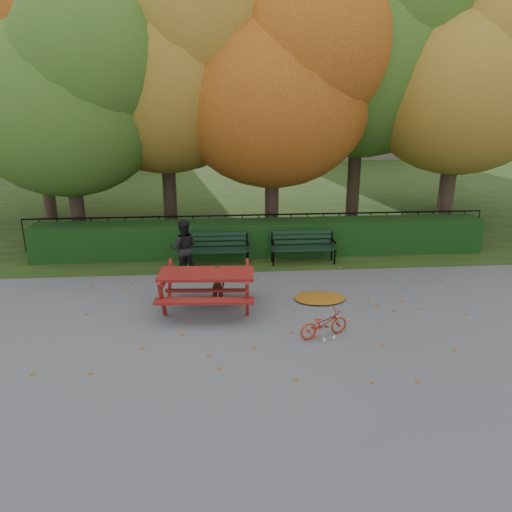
{
  "coord_description": "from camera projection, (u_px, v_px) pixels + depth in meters",
  "views": [
    {
      "loc": [
        -1.27,
        -9.43,
        4.57
      ],
      "look_at": [
        -0.4,
        1.33,
        1.0
      ],
      "focal_mm": 35.0,
      "sensor_mm": 36.0,
      "label": 1
    }
  ],
  "objects": [
    {
      "name": "tree_d",
      "position": [
        376.0,
        44.0,
        15.71
      ],
      "size": [
        7.14,
        6.8,
        9.58
      ],
      "color": "#2E2018",
      "rests_on": "ground"
    },
    {
      "name": "tree_b",
      "position": [
        174.0,
        62.0,
        14.95
      ],
      "size": [
        6.72,
        6.4,
        8.79
      ],
      "color": "#2E2018",
      "rests_on": "ground"
    },
    {
      "name": "child",
      "position": [
        217.0,
        285.0,
        11.17
      ],
      "size": [
        0.36,
        0.26,
        0.89
      ],
      "primitive_type": "imported",
      "rotation": [
        0.0,
        0.0,
        2.98
      ],
      "color": "#3E1D13",
      "rests_on": "ground"
    },
    {
      "name": "tree_c",
      "position": [
        285.0,
        82.0,
        14.64
      ],
      "size": [
        6.3,
        6.0,
        8.0
      ],
      "color": "#2E2018",
      "rests_on": "ground"
    },
    {
      "name": "bench_left",
      "position": [
        216.0,
        246.0,
        13.69
      ],
      "size": [
        1.8,
        0.57,
        0.88
      ],
      "color": "black",
      "rests_on": "ground"
    },
    {
      "name": "leaf_pile",
      "position": [
        320.0,
        298.0,
        11.5
      ],
      "size": [
        1.33,
        1.05,
        0.08
      ],
      "primitive_type": "ellipsoid",
      "rotation": [
        0.0,
        0.0,
        -0.21
      ],
      "color": "brown",
      "rests_on": "ground"
    },
    {
      "name": "building_left",
      "position": [
        92.0,
        43.0,
        32.01
      ],
      "size": [
        10.0,
        7.0,
        15.0
      ],
      "primitive_type": "cube",
      "color": "#BFAA98",
      "rests_on": "ground"
    },
    {
      "name": "iron_fence",
      "position": [
        259.0,
        230.0,
        15.3
      ],
      "size": [
        14.0,
        0.04,
        1.02
      ],
      "color": "black",
      "rests_on": "ground"
    },
    {
      "name": "adult",
      "position": [
        184.0,
        248.0,
        12.8
      ],
      "size": [
        0.73,
        0.57,
        1.49
      ],
      "primitive_type": "imported",
      "rotation": [
        0.0,
        0.0,
        3.15
      ],
      "color": "black",
      "rests_on": "ground"
    },
    {
      "name": "tree_a",
      "position": [
        73.0,
        93.0,
        13.92
      ],
      "size": [
        5.88,
        5.6,
        7.48
      ],
      "color": "#2E2018",
      "rests_on": "ground"
    },
    {
      "name": "hedge",
      "position": [
        261.0,
        238.0,
        14.55
      ],
      "size": [
        13.0,
        0.9,
        1.0
      ],
      "primitive_type": "cube",
      "color": "black",
      "rests_on": "ground"
    },
    {
      "name": "bench_right",
      "position": [
        303.0,
        244.0,
        13.88
      ],
      "size": [
        1.8,
        0.57,
        0.88
      ],
      "color": "black",
      "rests_on": "ground"
    },
    {
      "name": "tree_e",
      "position": [
        476.0,
        73.0,
        14.81
      ],
      "size": [
        6.09,
        5.8,
        8.16
      ],
      "color": "#2E2018",
      "rests_on": "ground"
    },
    {
      "name": "bicycle",
      "position": [
        324.0,
        324.0,
        9.71
      ],
      "size": [
        1.1,
        0.68,
        0.54
      ],
      "primitive_type": "imported",
      "rotation": [
        0.0,
        0.0,
        1.91
      ],
      "color": "#AC290F",
      "rests_on": "ground"
    },
    {
      "name": "grass_strip",
      "position": [
        243.0,
        192.0,
        23.7
      ],
      "size": [
        90.0,
        90.0,
        0.0
      ],
      "primitive_type": "plane",
      "color": "#1E310F",
      "rests_on": "ground"
    },
    {
      "name": "ground",
      "position": [
        280.0,
        321.0,
        10.45
      ],
      "size": [
        90.0,
        90.0,
        0.0
      ],
      "primitive_type": "plane",
      "color": "slate",
      "rests_on": "ground"
    },
    {
      "name": "building_right",
      "position": [
        343.0,
        70.0,
        35.67
      ],
      "size": [
        9.0,
        6.0,
        12.0
      ],
      "primitive_type": "cube",
      "color": "#BFAA98",
      "rests_on": "ground"
    },
    {
      "name": "leaf_scatter",
      "position": [
        278.0,
        314.0,
        10.74
      ],
      "size": [
        9.0,
        5.7,
        0.01
      ],
      "primitive_type": null,
      "color": "brown",
      "rests_on": "ground"
    },
    {
      "name": "picnic_table",
      "position": [
        206.0,
        281.0,
        10.77
      ],
      "size": [
        2.14,
        1.77,
        0.99
      ],
      "rotation": [
        0.0,
        0.0,
        -0.07
      ],
      "color": "maroon",
      "rests_on": "ground"
    },
    {
      "name": "tree_g",
      "position": [
        470.0,
        69.0,
        18.64
      ],
      "size": [
        6.3,
        6.0,
        8.55
      ],
      "color": "#2E2018",
      "rests_on": "ground"
    },
    {
      "name": "tree_f",
      "position": [
        39.0,
        56.0,
        16.86
      ],
      "size": [
        6.93,
        6.6,
        9.19
      ],
      "color": "#2E2018",
      "rests_on": "ground"
    }
  ]
}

